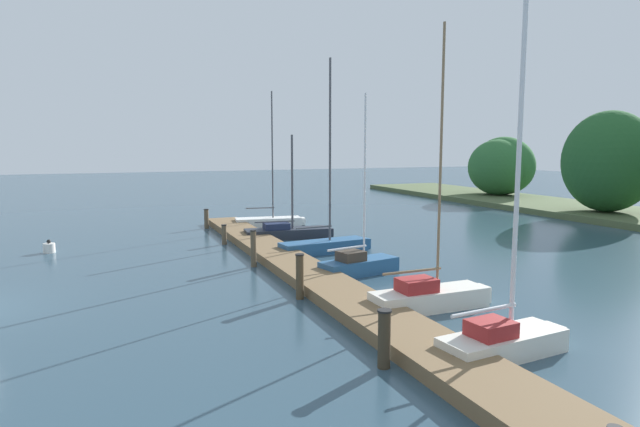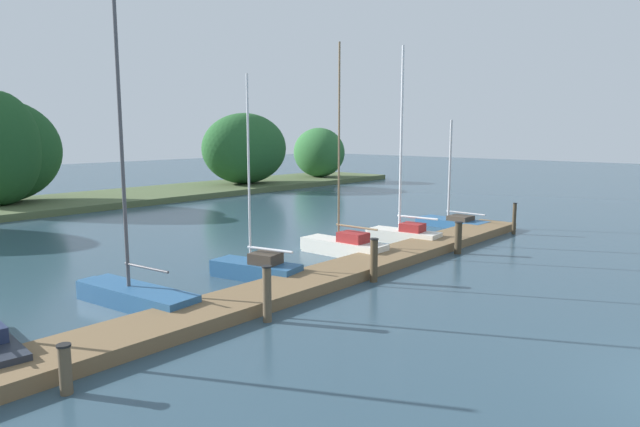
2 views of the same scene
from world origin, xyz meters
name	(u,v)px [view 1 (image 1 of 2)]	position (x,y,z in m)	size (l,w,h in m)	color
dock_pier	(308,274)	(0.00, 10.98, 0.17)	(28.99, 1.80, 0.35)	brown
sailboat_0	(271,220)	(-12.39, 13.43, 0.33)	(1.66, 4.13, 7.72)	white
sailboat_1	(289,231)	(-8.14, 13.05, 0.34)	(1.68, 4.56, 5.20)	#232833
sailboat_2	(328,243)	(-4.04, 13.46, 0.39)	(1.51, 4.35, 8.36)	#285684
sailboat_3	(361,264)	(0.10, 13.03, 0.37)	(1.61, 3.32, 6.53)	#285684
sailboat_4	(432,295)	(4.68, 13.05, 0.41)	(1.09, 3.78, 8.03)	silver
sailboat_5	(506,335)	(8.27, 12.59, 0.48)	(1.35, 3.37, 8.24)	silver
mooring_piling_0	(206,219)	(-12.89, 9.76, 0.56)	(0.29, 0.29, 1.11)	brown
mooring_piling_1	(224,234)	(-7.62, 9.64, 0.48)	(0.26, 0.26, 0.95)	brown
mooring_piling_2	(253,248)	(-2.51, 9.69, 0.73)	(0.25, 0.25, 1.44)	brown
mooring_piling_3	(300,276)	(2.31, 9.85, 0.71)	(0.28, 0.28, 1.41)	#4C3D28
mooring_piling_4	(384,339)	(7.82, 9.75, 0.64)	(0.31, 0.31, 1.27)	#3D3323
channel_buoy_1	(49,248)	(-8.53, 2.09, 0.22)	(0.50, 0.50, 0.59)	white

